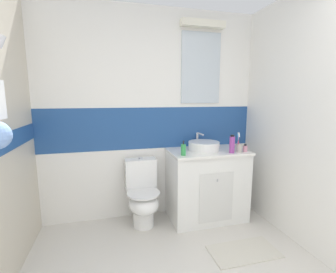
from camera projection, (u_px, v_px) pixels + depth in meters
The scene contains 10 objects.
wall_back_tiled at pixel (152, 114), 2.89m from camera, with size 3.20×0.20×2.50m.
wall_right_plain at pixel (331, 123), 2.03m from camera, with size 0.10×3.48×2.50m, color white.
vanity_cabinet at pixel (206, 184), 2.87m from camera, with size 0.92×0.57×0.85m.
sink_basin at pixel (204, 145), 2.80m from camera, with size 0.37×0.41×0.19m.
toilet at pixel (143, 195), 2.71m from camera, with size 0.37×0.50×0.77m.
toothbrush_cup at pixel (239, 147), 2.69m from camera, with size 0.07×0.07×0.23m.
soap_dispenser at pixel (183, 150), 2.54m from camera, with size 0.05×0.05×0.16m.
shampoo_bottle_tall at pixel (232, 144), 2.65m from camera, with size 0.06×0.06×0.21m.
perfume_flask_small at pixel (245, 148), 2.71m from camera, with size 0.04×0.03×0.09m.
bath_mat at pixel (244, 251), 2.27m from camera, with size 0.66×0.34×0.01m, color beige.
Camera 1 is at (-0.53, -0.40, 1.47)m, focal length 25.20 mm.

